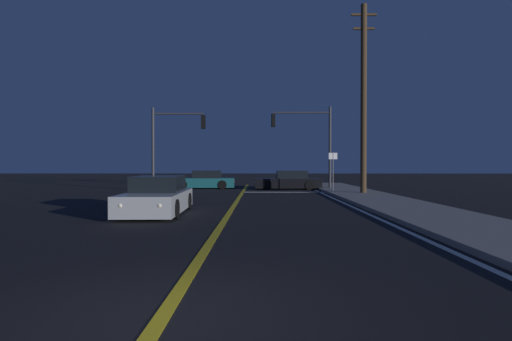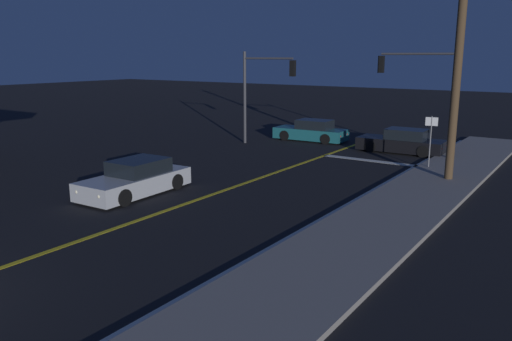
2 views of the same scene
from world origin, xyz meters
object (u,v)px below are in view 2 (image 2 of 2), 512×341
car_lead_oncoming_teal (311,132)px  utility_pole_right (459,48)px  traffic_signal_near_right (426,84)px  car_parked_curb_black (402,142)px  traffic_signal_far_left (262,84)px  street_sign_corner (431,134)px  car_distant_tail_silver (136,179)px

car_lead_oncoming_teal → utility_pole_right: 13.00m
traffic_signal_near_right → car_parked_curb_black: bearing=-33.4°
traffic_signal_far_left → utility_pole_right: utility_pole_right is taller
utility_pole_right → street_sign_corner: 4.59m
traffic_signal_near_right → utility_pole_right: bearing=118.6°
car_lead_oncoming_teal → traffic_signal_far_left: (-1.71, -3.10, 3.11)m
car_lead_oncoming_teal → traffic_signal_far_left: bearing=148.3°
car_distant_tail_silver → car_parked_curb_black: (5.73, 14.52, -0.00)m
car_parked_curb_black → street_sign_corner: bearing=-147.5°
traffic_signal_near_right → street_sign_corner: (1.19, -2.80, -2.17)m
car_parked_curb_black → utility_pole_right: (3.93, -5.62, 5.04)m
car_distant_tail_silver → street_sign_corner: street_sign_corner is taller
car_parked_curb_black → traffic_signal_near_right: bearing=-125.3°
traffic_signal_near_right → traffic_signal_far_left: bearing=8.6°
traffic_signal_far_left → utility_pole_right: bearing=-15.8°
traffic_signal_near_right → utility_pole_right: (2.59, -4.74, 1.74)m
car_lead_oncoming_teal → utility_pole_right: bearing=-125.4°
car_lead_oncoming_teal → traffic_signal_near_right: (7.50, -1.70, 3.30)m
car_parked_curb_black → street_sign_corner: size_ratio=1.87×
car_parked_curb_black → street_sign_corner: (2.53, -3.68, 1.13)m
traffic_signal_near_right → street_sign_corner: 3.74m
car_lead_oncoming_teal → traffic_signal_far_left: 4.71m
car_lead_oncoming_teal → car_distant_tail_silver: bearing=178.8°
traffic_signal_near_right → street_sign_corner: size_ratio=2.27×
utility_pole_right → traffic_signal_near_right: bearing=118.6°
car_parked_curb_black → utility_pole_right: bearing=-147.0°
car_distant_tail_silver → traffic_signal_far_left: (-2.15, 12.24, 3.11)m
car_lead_oncoming_teal → car_distant_tail_silver: (0.44, -15.34, 0.00)m
street_sign_corner → traffic_signal_far_left: bearing=172.3°
car_distant_tail_silver → traffic_signal_far_left: size_ratio=0.84×
car_parked_curb_black → traffic_signal_near_right: 3.67m
traffic_signal_near_right → traffic_signal_far_left: size_ratio=1.04×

